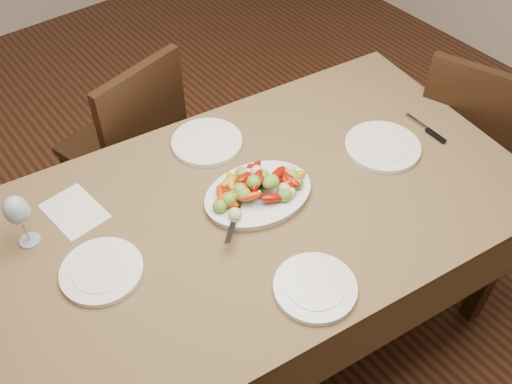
{
  "coord_description": "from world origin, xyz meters",
  "views": [
    {
      "loc": [
        -0.78,
        -0.91,
        2.15
      ],
      "look_at": [
        -0.0,
        0.08,
        0.82
      ],
      "focal_mm": 40.0,
      "sensor_mm": 36.0,
      "label": 1
    }
  ],
  "objects": [
    {
      "name": "chair_right",
      "position": [
        1.15,
        0.0,
        0.47
      ],
      "size": [
        0.53,
        0.53,
        0.95
      ],
      "primitive_type": null,
      "rotation": [
        0.0,
        0.0,
        1.9
      ],
      "color": "black",
      "rests_on": "ground"
    },
    {
      "name": "plate_right",
      "position": [
        0.53,
        0.02,
        0.77
      ],
      "size": [
        0.27,
        0.27,
        0.02
      ],
      "primitive_type": "cylinder",
      "color": "white",
      "rests_on": "dining_table"
    },
    {
      "name": "menu_card",
      "position": [
        -0.48,
        0.43,
        0.76
      ],
      "size": [
        0.17,
        0.22,
        0.0
      ],
      "primitive_type": "cube",
      "rotation": [
        0.0,
        0.0,
        0.1
      ],
      "color": "silver",
      "rests_on": "dining_table"
    },
    {
      "name": "plate_left",
      "position": [
        -0.53,
        0.15,
        0.77
      ],
      "size": [
        0.25,
        0.25,
        0.02
      ],
      "primitive_type": "cylinder",
      "color": "white",
      "rests_on": "dining_table"
    },
    {
      "name": "floor",
      "position": [
        0.0,
        0.0,
        0.0
      ],
      "size": [
        6.0,
        6.0,
        0.0
      ],
      "primitive_type": "plane",
      "color": "#391E11",
      "rests_on": "ground"
    },
    {
      "name": "roasted_vegetables",
      "position": [
        0.02,
        0.1,
        0.83
      ],
      "size": [
        0.32,
        0.24,
        0.09
      ],
      "primitive_type": null,
      "rotation": [
        0.0,
        0.0,
        -0.14
      ],
      "color": "#7B0D03",
      "rests_on": "serving_platter"
    },
    {
      "name": "serving_platter",
      "position": [
        0.02,
        0.1,
        0.77
      ],
      "size": [
        0.39,
        0.31,
        0.02
      ],
      "primitive_type": "ellipsoid",
      "rotation": [
        0.0,
        0.0,
        -0.14
      ],
      "color": "white",
      "rests_on": "dining_table"
    },
    {
      "name": "plate_far",
      "position": [
        0.04,
        0.43,
        0.77
      ],
      "size": [
        0.26,
        0.26,
        0.02
      ],
      "primitive_type": "cylinder",
      "color": "white",
      "rests_on": "dining_table"
    },
    {
      "name": "serving_spoon",
      "position": [
        -0.05,
        0.08,
        0.81
      ],
      "size": [
        0.23,
        0.25,
        0.03
      ],
      "primitive_type": null,
      "rotation": [
        0.0,
        0.0,
        -0.84
      ],
      "color": "#9EA0A8",
      "rests_on": "serving_platter"
    },
    {
      "name": "plate_near",
      "position": [
        -0.07,
        -0.28,
        0.77
      ],
      "size": [
        0.24,
        0.24,
        0.02
      ],
      "primitive_type": "cylinder",
      "color": "white",
      "rests_on": "dining_table"
    },
    {
      "name": "dining_table",
      "position": [
        -0.0,
        0.08,
        0.38
      ],
      "size": [
        1.96,
        1.28,
        0.76
      ],
      "primitive_type": "cube",
      "rotation": [
        0.0,
        0.0,
        -0.14
      ],
      "color": "brown",
      "rests_on": "ground"
    },
    {
      "name": "chair_far",
      "position": [
        -0.09,
        0.93,
        0.47
      ],
      "size": [
        0.51,
        0.51,
        0.95
      ],
      "primitive_type": null,
      "rotation": [
        0.0,
        0.0,
        3.38
      ],
      "color": "black",
      "rests_on": "ground"
    },
    {
      "name": "wine_glass",
      "position": [
        -0.65,
        0.4,
        0.86
      ],
      "size": [
        0.08,
        0.08,
        0.2
      ],
      "primitive_type": null,
      "color": "#8C99A5",
      "rests_on": "dining_table"
    },
    {
      "name": "table_knife",
      "position": [
        0.74,
        -0.02,
        0.76
      ],
      "size": [
        0.03,
        0.2,
        0.01
      ],
      "primitive_type": null,
      "rotation": [
        0.0,
        0.0,
        -0.04
      ],
      "color": "#9EA0A8",
      "rests_on": "dining_table"
    }
  ]
}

